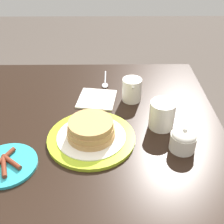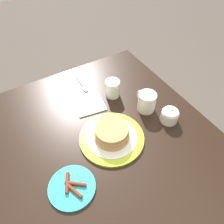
{
  "view_description": "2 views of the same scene",
  "coord_description": "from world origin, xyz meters",
  "px_view_note": "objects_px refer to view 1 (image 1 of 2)",
  "views": [
    {
      "loc": [
        -0.64,
        -0.09,
        1.38
      ],
      "look_at": [
        0.17,
        -0.09,
        0.8
      ],
      "focal_mm": 45.0,
      "sensor_mm": 36.0,
      "label": 1
    },
    {
      "loc": [
        -0.42,
        0.26,
        1.57
      ],
      "look_at": [
        0.17,
        -0.09,
        0.8
      ],
      "focal_mm": 35.0,
      "sensor_mm": 36.0,
      "label": 2
    }
  ],
  "objects_px": {
    "pancake_plate": "(91,133)",
    "napkin": "(97,99)",
    "spoon": "(105,82)",
    "creamer_pitcher": "(132,89)",
    "coffee_mug": "(162,114)",
    "sugar_bowl": "(183,139)",
    "side_plate_bacon": "(7,164)"
  },
  "relations": [
    {
      "from": "pancake_plate",
      "to": "creamer_pitcher",
      "type": "height_order",
      "value": "creamer_pitcher"
    },
    {
      "from": "napkin",
      "to": "spoon",
      "type": "relative_size",
      "value": 1.11
    },
    {
      "from": "pancake_plate",
      "to": "spoon",
      "type": "height_order",
      "value": "pancake_plate"
    },
    {
      "from": "coffee_mug",
      "to": "spoon",
      "type": "bearing_deg",
      "value": 32.94
    },
    {
      "from": "napkin",
      "to": "spoon",
      "type": "xyz_separation_m",
      "value": [
        0.13,
        -0.03,
        0.0
      ]
    },
    {
      "from": "pancake_plate",
      "to": "napkin",
      "type": "bearing_deg",
      "value": -2.29
    },
    {
      "from": "spoon",
      "to": "side_plate_bacon",
      "type": "bearing_deg",
      "value": 149.99
    },
    {
      "from": "napkin",
      "to": "pancake_plate",
      "type": "bearing_deg",
      "value": 177.71
    },
    {
      "from": "sugar_bowl",
      "to": "spoon",
      "type": "relative_size",
      "value": 0.55
    },
    {
      "from": "sugar_bowl",
      "to": "spoon",
      "type": "xyz_separation_m",
      "value": [
        0.42,
        0.24,
        -0.03
      ]
    },
    {
      "from": "creamer_pitcher",
      "to": "spoon",
      "type": "bearing_deg",
      "value": 38.02
    },
    {
      "from": "pancake_plate",
      "to": "sugar_bowl",
      "type": "distance_m",
      "value": 0.29
    },
    {
      "from": "pancake_plate",
      "to": "creamer_pitcher",
      "type": "relative_size",
      "value": 2.46
    },
    {
      "from": "creamer_pitcher",
      "to": "sugar_bowl",
      "type": "relative_size",
      "value": 1.43
    },
    {
      "from": "creamer_pitcher",
      "to": "spoon",
      "type": "relative_size",
      "value": 0.78
    },
    {
      "from": "creamer_pitcher",
      "to": "side_plate_bacon",
      "type": "bearing_deg",
      "value": 132.38
    },
    {
      "from": "pancake_plate",
      "to": "coffee_mug",
      "type": "xyz_separation_m",
      "value": [
        0.07,
        -0.24,
        0.02
      ]
    },
    {
      "from": "sugar_bowl",
      "to": "pancake_plate",
      "type": "bearing_deg",
      "value": 80.76
    },
    {
      "from": "side_plate_bacon",
      "to": "coffee_mug",
      "type": "xyz_separation_m",
      "value": [
        0.19,
        -0.48,
        0.04
      ]
    },
    {
      "from": "pancake_plate",
      "to": "coffee_mug",
      "type": "distance_m",
      "value": 0.25
    },
    {
      "from": "creamer_pitcher",
      "to": "spoon",
      "type": "height_order",
      "value": "creamer_pitcher"
    },
    {
      "from": "sugar_bowl",
      "to": "spoon",
      "type": "distance_m",
      "value": 0.49
    },
    {
      "from": "coffee_mug",
      "to": "napkin",
      "type": "relative_size",
      "value": 0.73
    },
    {
      "from": "coffee_mug",
      "to": "spoon",
      "type": "xyz_separation_m",
      "value": [
        0.3,
        0.2,
        -0.05
      ]
    },
    {
      "from": "napkin",
      "to": "spoon",
      "type": "height_order",
      "value": "spoon"
    },
    {
      "from": "coffee_mug",
      "to": "napkin",
      "type": "xyz_separation_m",
      "value": [
        0.17,
        0.23,
        -0.05
      ]
    },
    {
      "from": "pancake_plate",
      "to": "napkin",
      "type": "distance_m",
      "value": 0.24
    },
    {
      "from": "pancake_plate",
      "to": "sugar_bowl",
      "type": "relative_size",
      "value": 3.51
    },
    {
      "from": "napkin",
      "to": "creamer_pitcher",
      "type": "bearing_deg",
      "value": -91.04
    },
    {
      "from": "creamer_pitcher",
      "to": "sugar_bowl",
      "type": "bearing_deg",
      "value": -153.91
    },
    {
      "from": "side_plate_bacon",
      "to": "sugar_bowl",
      "type": "distance_m",
      "value": 0.53
    },
    {
      "from": "napkin",
      "to": "coffee_mug",
      "type": "bearing_deg",
      "value": -126.75
    }
  ]
}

